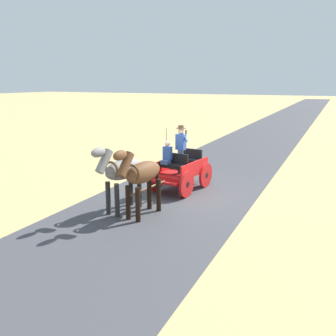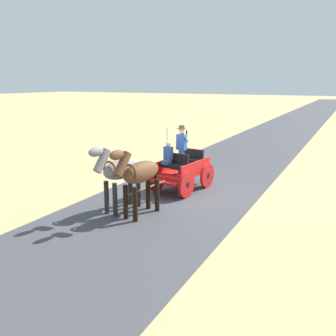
# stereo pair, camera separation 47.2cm
# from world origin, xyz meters

# --- Properties ---
(ground_plane) EXTENTS (200.00, 200.00, 0.00)m
(ground_plane) POSITION_xyz_m (0.00, 0.00, 0.00)
(ground_plane) COLOR tan
(road_surface) EXTENTS (5.44, 160.00, 0.01)m
(road_surface) POSITION_xyz_m (0.00, 0.00, 0.00)
(road_surface) COLOR #424247
(road_surface) RESTS_ON ground
(horse_drawn_carriage) EXTENTS (1.67, 4.52, 2.50)m
(horse_drawn_carriage) POSITION_xyz_m (0.18, -0.19, 0.82)
(horse_drawn_carriage) COLOR red
(horse_drawn_carriage) RESTS_ON ground
(horse_near_side) EXTENTS (0.75, 2.15, 2.21)m
(horse_near_side) POSITION_xyz_m (0.15, 2.86, 1.32)
(horse_near_side) COLOR brown
(horse_near_side) RESTS_ON ground
(horse_off_side) EXTENTS (0.79, 2.15, 2.21)m
(horse_off_side) POSITION_xyz_m (0.91, 2.77, 1.32)
(horse_off_side) COLOR gray
(horse_off_side) RESTS_ON ground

